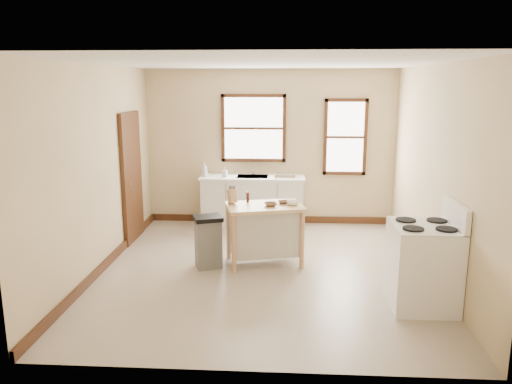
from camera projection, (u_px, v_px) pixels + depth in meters
The scene contains 23 objects.
floor at pixel (263, 270), 6.94m from camera, with size 5.00×5.00×0.00m, color tan.
ceiling at pixel (264, 63), 6.34m from camera, with size 5.00×5.00×0.00m, color white.
wall_back at pixel (270, 148), 9.08m from camera, with size 4.50×0.04×2.80m, color beige.
wall_left at pixel (99, 169), 6.77m from camera, with size 0.04×5.00×2.80m, color beige.
wall_right at pixel (436, 173), 6.51m from camera, with size 0.04×5.00×2.80m, color beige.
window_main at pixel (254, 128), 9.00m from camera, with size 1.17×0.06×1.22m, color #3F2211, non-canonical shape.
window_side at pixel (345, 137), 8.93m from camera, with size 0.77×0.06×1.37m, color #3F2211, non-canonical shape.
door_left at pixel (132, 177), 8.11m from camera, with size 0.06×0.90×2.10m, color #3F2211.
baseboard_back at pixel (270, 219), 9.33m from camera, with size 4.50×0.04×0.12m, color #3F2211.
baseboard_left at pixel (107, 263), 7.06m from camera, with size 0.04×5.00×0.12m, color #3F2211.
sink_counter at pixel (253, 201), 9.00m from camera, with size 1.86×0.62×0.92m, color white, non-canonical shape.
faucet at pixel (253, 169), 9.06m from camera, with size 0.03×0.03×0.22m, color silver.
soap_bottle_a at pixel (205, 170), 8.86m from camera, with size 0.10×0.10×0.25m, color #B2B2B2.
soap_bottle_b at pixel (225, 172), 8.82m from camera, with size 0.08×0.08×0.17m, color #B2B2B2.
dish_rack at pixel (285, 175), 8.80m from camera, with size 0.38×0.28×0.09m, color silver, non-canonical shape.
kitchen_island at pixel (264, 234), 7.12m from camera, with size 1.06×0.67×0.87m, color #EBC18A, non-canonical shape.
knife_block at pixel (232, 197), 7.09m from camera, with size 0.10×0.10×0.20m, color tan, non-canonical shape.
pepper_grinder at pixel (248, 197), 7.19m from camera, with size 0.04×0.04×0.15m, color #3E1A10.
bowl_a at pixel (271, 204), 6.97m from camera, with size 0.19×0.19×0.05m, color brown.
bowl_b at pixel (283, 202), 7.11m from camera, with size 0.15×0.15×0.04m, color brown.
bowl_c at pixel (293, 203), 7.02m from camera, with size 0.17×0.17×0.05m, color white.
trash_bin at pixel (208, 242), 6.99m from camera, with size 0.38×0.32×0.74m, color slate, non-canonical shape.
gas_stove at pixel (423, 255), 5.72m from camera, with size 0.78×0.79×1.24m, color white, non-canonical shape.
Camera 1 is at (0.29, -6.54, 2.54)m, focal length 35.00 mm.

